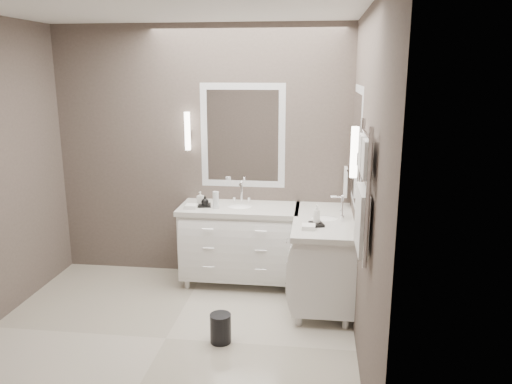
# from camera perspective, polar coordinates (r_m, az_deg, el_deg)

# --- Properties ---
(floor) EXTENTS (3.20, 3.00, 0.01)m
(floor) POSITION_cam_1_polar(r_m,az_deg,el_deg) (4.50, -10.25, -16.19)
(floor) COLOR beige
(floor) RESTS_ON ground
(ceiling) EXTENTS (3.20, 3.00, 0.01)m
(ceiling) POSITION_cam_1_polar(r_m,az_deg,el_deg) (3.94, -12.03, 20.46)
(ceiling) COLOR white
(ceiling) RESTS_ON wall_back
(wall_back) EXTENTS (3.20, 0.01, 2.70)m
(wall_back) POSITION_cam_1_polar(r_m,az_deg,el_deg) (5.43, -6.21, 4.39)
(wall_back) COLOR #534842
(wall_back) RESTS_ON floor
(wall_front) EXTENTS (3.20, 0.01, 2.70)m
(wall_front) POSITION_cam_1_polar(r_m,az_deg,el_deg) (2.67, -21.02, -6.31)
(wall_front) COLOR #534842
(wall_front) RESTS_ON floor
(wall_right) EXTENTS (0.01, 3.00, 2.70)m
(wall_right) POSITION_cam_1_polar(r_m,az_deg,el_deg) (3.83, 12.41, 0.21)
(wall_right) COLOR #534842
(wall_right) RESTS_ON floor
(vanity_back) EXTENTS (1.24, 0.59, 0.97)m
(vanity_back) POSITION_cam_1_polar(r_m,az_deg,el_deg) (5.29, -1.89, -5.46)
(vanity_back) COLOR white
(vanity_back) RESTS_ON floor
(vanity_right) EXTENTS (0.59, 1.24, 0.97)m
(vanity_right) POSITION_cam_1_polar(r_m,az_deg,el_deg) (4.93, 7.70, -7.05)
(vanity_right) COLOR white
(vanity_right) RESTS_ON floor
(mirror_back) EXTENTS (0.90, 0.02, 1.10)m
(mirror_back) POSITION_cam_1_polar(r_m,az_deg,el_deg) (5.30, -1.54, 6.42)
(mirror_back) COLOR white
(mirror_back) RESTS_ON wall_back
(mirror_right) EXTENTS (0.02, 0.90, 1.10)m
(mirror_right) POSITION_cam_1_polar(r_m,az_deg,el_deg) (4.58, 11.44, 4.99)
(mirror_right) COLOR white
(mirror_right) RESTS_ON wall_right
(sconce_back) EXTENTS (0.06, 0.06, 0.40)m
(sconce_back) POSITION_cam_1_polar(r_m,az_deg,el_deg) (5.35, -7.84, 6.83)
(sconce_back) COLOR white
(sconce_back) RESTS_ON wall_back
(sconce_right) EXTENTS (0.06, 0.06, 0.40)m
(sconce_right) POSITION_cam_1_polar(r_m,az_deg,el_deg) (3.99, 11.16, 4.37)
(sconce_right) COLOR white
(sconce_right) RESTS_ON wall_right
(towel_bar_corner) EXTENTS (0.03, 0.22, 0.30)m
(towel_bar_corner) POSITION_cam_1_polar(r_m,az_deg,el_deg) (5.20, 10.20, 1.21)
(towel_bar_corner) COLOR white
(towel_bar_corner) RESTS_ON wall_right
(towel_ladder) EXTENTS (0.06, 0.58, 0.90)m
(towel_ladder) POSITION_cam_1_polar(r_m,az_deg,el_deg) (3.43, 12.13, -0.63)
(towel_ladder) COLOR white
(towel_ladder) RESTS_ON wall_right
(waste_bin) EXTENTS (0.23, 0.23, 0.25)m
(waste_bin) POSITION_cam_1_polar(r_m,az_deg,el_deg) (4.34, -4.07, -15.27)
(waste_bin) COLOR black
(waste_bin) RESTS_ON floor
(amenity_tray_back) EXTENTS (0.18, 0.15, 0.02)m
(amenity_tray_back) POSITION_cam_1_polar(r_m,az_deg,el_deg) (5.21, -6.08, -1.52)
(amenity_tray_back) COLOR black
(amenity_tray_back) RESTS_ON vanity_back
(amenity_tray_right) EXTENTS (0.15, 0.18, 0.02)m
(amenity_tray_right) POSITION_cam_1_polar(r_m,az_deg,el_deg) (4.58, 6.92, -3.67)
(amenity_tray_right) COLOR black
(amenity_tray_right) RESTS_ON vanity_right
(water_bottle) EXTENTS (0.08, 0.08, 0.18)m
(water_bottle) POSITION_cam_1_polar(r_m,az_deg,el_deg) (5.10, -4.62, -0.92)
(water_bottle) COLOR silver
(water_bottle) RESTS_ON vanity_back
(soap_bottle_a) EXTENTS (0.07, 0.07, 0.13)m
(soap_bottle_a) POSITION_cam_1_polar(r_m,az_deg,el_deg) (5.21, -6.38, -0.64)
(soap_bottle_a) COLOR white
(soap_bottle_a) RESTS_ON amenity_tray_back
(soap_bottle_b) EXTENTS (0.09, 0.09, 0.10)m
(soap_bottle_b) POSITION_cam_1_polar(r_m,az_deg,el_deg) (5.15, -5.85, -0.97)
(soap_bottle_b) COLOR black
(soap_bottle_b) RESTS_ON amenity_tray_back
(soap_bottle_c) EXTENTS (0.08, 0.08, 0.17)m
(soap_bottle_c) POSITION_cam_1_polar(r_m,az_deg,el_deg) (4.56, 6.96, -2.50)
(soap_bottle_c) COLOR white
(soap_bottle_c) RESTS_ON amenity_tray_right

